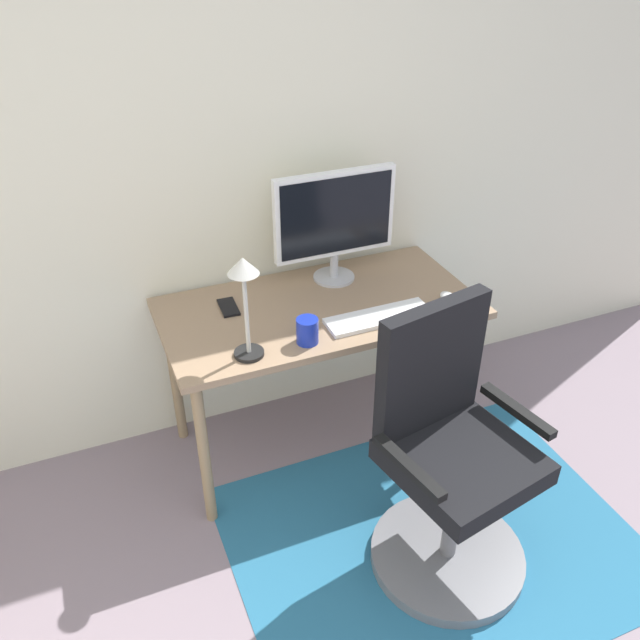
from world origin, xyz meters
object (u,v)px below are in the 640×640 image
keyboard (379,317)px  coffee_cup (307,331)px  desk (319,322)px  computer_mouse (449,298)px  desk_lamp (244,287)px  office_chair (448,474)px  monitor (335,218)px  cell_phone (228,307)px

keyboard → coffee_cup: coffee_cup is taller
desk → keyboard: (0.18, -0.19, 0.09)m
computer_mouse → desk_lamp: 0.91m
office_chair → desk_lamp: bearing=124.9°
monitor → keyboard: size_ratio=1.23×
monitor → office_chair: bearing=-87.9°
computer_mouse → cell_phone: 0.90m
coffee_cup → office_chair: (0.32, -0.53, -0.37)m
desk → desk_lamp: size_ratio=3.25×
monitor → desk_lamp: 0.66m
office_chair → coffee_cup: bearing=110.5°
coffee_cup → monitor: bearing=55.0°
cell_phone → computer_mouse: bearing=-16.7°
desk → desk_lamp: 0.56m
computer_mouse → office_chair: (-0.32, -0.58, -0.33)m
computer_mouse → keyboard: bearing=-178.5°
coffee_cup → cell_phone: (-0.21, 0.35, -0.05)m
keyboard → desk_lamp: bearing=-176.3°
desk_lamp → computer_mouse: bearing=2.9°
desk_lamp → office_chair: bearing=-44.2°
desk → office_chair: size_ratio=1.24×
desk_lamp → keyboard: bearing=3.7°
monitor → computer_mouse: bearing=-45.5°
computer_mouse → office_chair: 0.74m
keyboard → cell_phone: size_ratio=3.07×
desk → cell_phone: bearing=161.2°
office_chair → desk: bearing=92.5°
cell_phone → desk_lamp: size_ratio=0.35×
coffee_cup → desk_lamp: 0.33m
computer_mouse → coffee_cup: size_ratio=1.03×
office_chair → cell_phone: bearing=110.3°
desk_lamp → office_chair: size_ratio=0.38×
keyboard → office_chair: office_chair is taller
desk → coffee_cup: (-0.14, -0.23, 0.13)m
keyboard → office_chair: bearing=-89.6°
coffee_cup → office_chair: office_chair is taller
coffee_cup → keyboard: bearing=7.1°
computer_mouse → office_chair: office_chair is taller
monitor → coffee_cup: (-0.29, -0.41, -0.23)m
computer_mouse → cell_phone: size_ratio=0.74×
monitor → office_chair: (0.03, -0.94, -0.60)m
computer_mouse → coffee_cup: bearing=-175.7°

